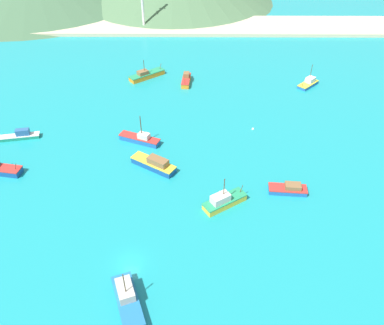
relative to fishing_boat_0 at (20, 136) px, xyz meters
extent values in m
cube|color=teal|center=(29.89, -4.89, -1.04)|extent=(260.00, 280.00, 0.50)
cube|color=#198466|center=(-0.31, -0.06, -0.43)|extent=(9.30, 3.51, 0.71)
cube|color=white|center=(-0.31, -0.06, 0.02)|extent=(9.49, 3.58, 0.20)
cube|color=#28568C|center=(0.81, 0.16, 0.85)|extent=(3.18, 1.90, 1.45)
cube|color=#1E5BA8|center=(58.15, -17.76, -0.33)|extent=(7.32, 3.13, 0.92)
cube|color=red|center=(58.15, -17.76, 0.23)|extent=(7.47, 3.19, 0.20)
cube|color=brown|center=(59.04, -17.83, 0.78)|extent=(3.16, 2.15, 0.90)
cube|color=#1E5BA8|center=(72.26, 26.55, -0.40)|extent=(6.72, 6.73, 0.77)
cube|color=gold|center=(72.26, 26.55, 0.08)|extent=(6.86, 6.87, 0.20)
cube|color=silver|center=(72.87, 27.16, 0.85)|extent=(3.27, 3.27, 1.35)
cylinder|color=#4C3823|center=(70.07, 24.36, 0.51)|extent=(0.42, 0.42, 1.05)
cylinder|color=#4C3823|center=(72.49, 26.79, 3.54)|extent=(0.14, 0.14, 4.03)
cube|color=#1E5BA8|center=(27.69, -1.19, -0.21)|extent=(9.58, 5.60, 1.16)
cube|color=red|center=(27.69, -1.19, 0.47)|extent=(9.77, 5.71, 0.20)
cube|color=beige|center=(28.79, -1.63, 1.16)|extent=(2.96, 2.49, 1.19)
cylinder|color=#4C3823|center=(28.32, -1.44, 3.96)|extent=(0.19, 0.19, 4.41)
cube|color=#14478C|center=(31.63, -10.42, -0.15)|extent=(9.75, 7.55, 1.28)
cube|color=gold|center=(31.63, -10.42, 0.59)|extent=(9.94, 7.70, 0.20)
cube|color=brown|center=(32.67, -11.08, 1.35)|extent=(4.75, 4.03, 1.32)
cylinder|color=#4C3823|center=(4.17, -12.91, 1.31)|extent=(0.71, 0.23, 1.66)
cube|color=orange|center=(37.70, 28.07, -0.14)|extent=(2.69, 7.66, 1.30)
cube|color=red|center=(37.70, 28.07, 0.61)|extent=(2.75, 7.82, 0.20)
cube|color=brown|center=(37.77, 29.01, 1.37)|extent=(1.75, 2.27, 1.30)
cylinder|color=#4C3823|center=(37.44, 24.70, 1.42)|extent=(0.18, 0.74, 1.75)
cube|color=#1E5BA8|center=(30.68, -42.02, -0.15)|extent=(5.93, 9.33, 1.27)
cube|color=#1E669E|center=(30.68, -42.02, 0.58)|extent=(6.04, 9.52, 0.20)
cube|color=#B2ADA3|center=(30.29, -40.99, 1.42)|extent=(3.42, 4.31, 1.47)
cylinder|color=#4C3823|center=(30.56, -41.69, 4.10)|extent=(0.15, 0.15, 3.89)
cube|color=gold|center=(45.79, -21.33, -0.18)|extent=(8.49, 6.80, 1.22)
cube|color=#238C5B|center=(45.79, -21.33, 0.53)|extent=(8.66, 6.93, 0.20)
cube|color=beige|center=(44.91, -21.90, 1.37)|extent=(3.98, 3.54, 1.47)
cylinder|color=#4C3823|center=(48.97, -19.26, 1.29)|extent=(0.65, 0.48, 1.65)
cylinder|color=#4C3823|center=(45.49, -21.52, 3.89)|extent=(0.16, 0.16, 3.58)
cube|color=orange|center=(26.13, 31.58, -0.16)|extent=(10.17, 8.90, 1.26)
cube|color=#238C5B|center=(26.13, 31.58, 0.57)|extent=(10.37, 9.08, 0.20)
cube|color=brown|center=(25.07, 30.74, 1.21)|extent=(3.58, 3.44, 1.07)
cylinder|color=#4C3823|center=(29.93, 34.63, 1.35)|extent=(0.63, 0.54, 1.69)
cylinder|color=#4C3823|center=(25.53, 31.11, 3.30)|extent=(0.18, 0.18, 3.12)
sphere|color=silver|center=(54.08, 4.13, -0.68)|extent=(0.61, 0.61, 0.61)
cube|color=#C6B793|center=(29.89, 74.62, -0.19)|extent=(247.00, 20.56, 1.20)
camera|label=1|loc=(40.10, -72.73, 49.91)|focal=35.99mm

